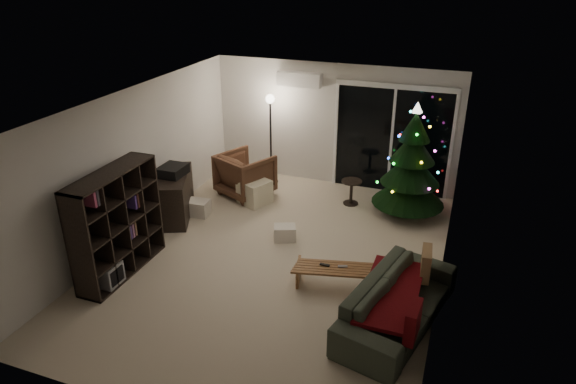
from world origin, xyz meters
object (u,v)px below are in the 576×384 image
sofa (398,303)px  coffee_table (334,278)px  bookshelf (106,221)px  media_cabinet (175,196)px  christmas_tree (412,161)px  armchair (245,174)px

sofa → coffee_table: size_ratio=1.90×
bookshelf → media_cabinet: (0.00, 1.86, -0.40)m
sofa → christmas_tree: christmas_tree is taller
armchair → christmas_tree: bearing=-151.5°
sofa → bookshelf: bearing=106.2°
armchair → media_cabinet: bearing=82.9°
bookshelf → armchair: (0.80, 3.17, -0.38)m
christmas_tree → bookshelf: bearing=-139.5°
bookshelf → armchair: bearing=65.7°
armchair → coffee_table: (2.53, -2.53, -0.25)m
sofa → christmas_tree: (-0.33, 3.20, 0.74)m
bookshelf → coffee_table: (3.34, 0.64, -0.63)m
coffee_table → armchair: bearing=121.9°
media_cabinet → sofa: (4.30, -1.67, -0.09)m
armchair → sofa: bearing=164.1°
bookshelf → coffee_table: bearing=0.7°
media_cabinet → armchair: (0.80, 1.31, 0.02)m
media_cabinet → armchair: size_ratio=1.38×
media_cabinet → bookshelf: bearing=-113.4°
bookshelf → armchair: bookshelf is taller
bookshelf → media_cabinet: bookshelf is taller
media_cabinet → coffee_table: media_cabinet is taller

